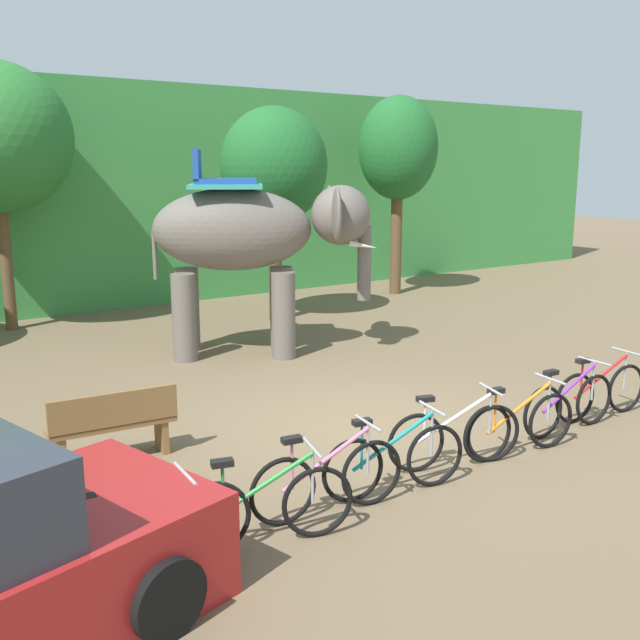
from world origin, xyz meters
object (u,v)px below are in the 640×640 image
Objects in this scene: elephant at (251,237)px; bike_black at (136,543)px; bike_pink at (328,479)px; bike_white at (455,436)px; bike_purple at (569,404)px; tree_center at (274,167)px; bike_green at (266,507)px; bike_red at (601,391)px; wooden_bench at (113,423)px; tree_far_left at (398,150)px; bike_teal at (395,460)px; bike_orange at (520,425)px.

bike_black is (-4.61, -6.23, -1.82)m from elephant.
bike_pink is 1.03× the size of bike_white.
bike_pink is 4.00m from bike_purple.
elephant reaches higher than bike_purple.
bike_green is (-5.32, -8.67, -3.09)m from tree_center.
elephant is 6.27m from bike_white.
bike_red is 1.11× the size of wooden_bench.
bike_black is at bearing -138.69° from tree_far_left.
tree_center is at bearing 66.88° from bike_teal.
bike_red is (-4.28, -9.49, -3.54)m from tree_far_left.
bike_black is at bearing -127.21° from tree_center.
bike_pink is at bearing -62.52° from wooden_bench.
elephant reaches higher than bike_teal.
bike_teal is 1.97m from bike_orange.
bike_black is at bearing -126.48° from elephant.
bike_teal is (2.91, 0.11, 0.00)m from bike_black.
tree_far_left reaches higher than bike_purple.
tree_far_left is at bearing 57.14° from bike_orange.
elephant is 2.41× the size of bike_pink.
bike_orange is (-1.67, -8.55, -3.09)m from tree_center.
bike_orange and bike_red have the same top height.
bike_black is 1.03× the size of bike_green.
bike_purple is (6.05, 0.24, 0.00)m from bike_black.
bike_pink is at bearing -133.24° from tree_far_left.
tree_center is 3.13× the size of wooden_bench.
wooden_bench is (-0.51, 2.73, 0.09)m from bike_green.
wooden_bench is (-6.17, 2.35, 0.09)m from bike_red.
bike_teal is at bearing -0.94° from bike_pink.
bike_purple is at bearing -93.40° from tree_center.
bike_teal is at bearing -176.77° from bike_red.
bike_pink is at bearing -175.78° from bike_white.
tree_far_left is 3.14× the size of bike_black.
bike_orange is 1.00× the size of bike_red.
tree_far_left reaches higher than bike_green.
bike_white is 0.93m from bike_orange.
tree_center reaches higher than bike_purple.
tree_center reaches higher than bike_teal.
bike_teal is (-3.64, -8.52, -3.09)m from tree_center.
elephant is at bearing 111.08° from bike_red.
elephant reaches higher than bike_black.
bike_pink is (2.05, 0.12, 0.00)m from bike_black.
bike_orange is at bearing 1.95° from bike_green.
tree_far_left is at bearing 52.98° from bike_white.
bike_black and bike_green have the same top height.
tree_far_left is 15.28m from bike_black.
bike_orange is (2.83, -0.04, 0.00)m from bike_pink.
tree_center is at bearing 52.79° from bike_black.
tree_far_left is at bearing 65.69° from bike_red.
bike_black is at bearing -177.26° from bike_red.
elephant is 5.54m from wooden_bench.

